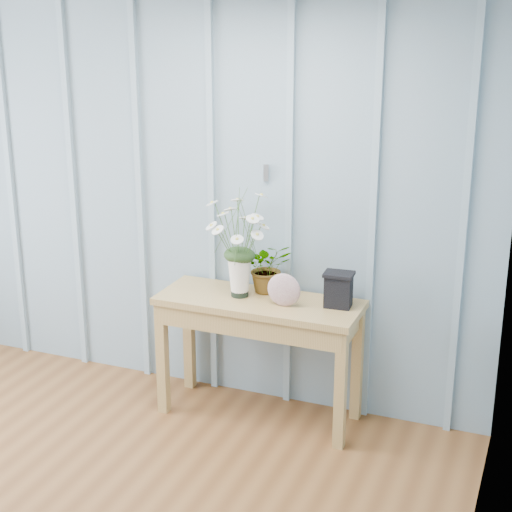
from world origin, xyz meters
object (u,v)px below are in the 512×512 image
at_px(felt_disc_vessel, 284,290).
at_px(carved_box, 338,289).
at_px(sideboard, 259,318).
at_px(daisy_vase, 239,229).

height_order(felt_disc_vessel, carved_box, carved_box).
height_order(sideboard, daisy_vase, daisy_vase).
xyz_separation_m(sideboard, carved_box, (0.46, 0.06, 0.22)).
xyz_separation_m(daisy_vase, carved_box, (0.59, 0.05, -0.30)).
relative_size(sideboard, felt_disc_vessel, 6.15).
height_order(sideboard, felt_disc_vessel, felt_disc_vessel).
distance_m(sideboard, carved_box, 0.51).
relative_size(sideboard, daisy_vase, 1.85).
bearing_deg(felt_disc_vessel, carved_box, 17.67).
height_order(daisy_vase, felt_disc_vessel, daisy_vase).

